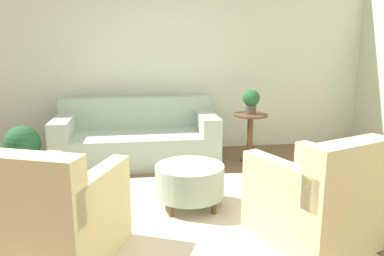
{
  "coord_description": "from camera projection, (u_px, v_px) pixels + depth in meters",
  "views": [
    {
      "loc": [
        -0.39,
        -3.18,
        1.59
      ],
      "look_at": [
        0.15,
        0.55,
        0.75
      ],
      "focal_mm": 35.0,
      "sensor_mm": 36.0,
      "label": 1
    }
  ],
  "objects": [
    {
      "name": "ground_plane",
      "position": [
        184.0,
        220.0,
        3.47
      ],
      "size": [
        16.0,
        16.0,
        0.0
      ],
      "primitive_type": "plane",
      "color": "brown"
    },
    {
      "name": "wall_back",
      "position": [
        163.0,
        58.0,
        5.61
      ],
      "size": [
        8.94,
        0.12,
        2.8
      ],
      "color": "beige",
      "rests_on": "ground_plane"
    },
    {
      "name": "rug",
      "position": [
        184.0,
        219.0,
        3.47
      ],
      "size": [
        2.81,
        2.34,
        0.01
      ],
      "color": "beige",
      "rests_on": "ground_plane"
    },
    {
      "name": "couch",
      "position": [
        138.0,
        140.0,
        5.15
      ],
      "size": [
        2.15,
        0.95,
        0.86
      ],
      "color": "#9EB29E",
      "rests_on": "ground_plane"
    },
    {
      "name": "armchair_left",
      "position": [
        58.0,
        217.0,
        2.74
      ],
      "size": [
        1.01,
        1.08,
        0.91
      ],
      "color": "beige",
      "rests_on": "rug"
    },
    {
      "name": "armchair_right",
      "position": [
        315.0,
        201.0,
        3.02
      ],
      "size": [
        1.01,
        1.08,
        0.91
      ],
      "color": "beige",
      "rests_on": "rug"
    },
    {
      "name": "ottoman_table",
      "position": [
        190.0,
        180.0,
        3.69
      ],
      "size": [
        0.68,
        0.68,
        0.43
      ],
      "color": "#9EB29E",
      "rests_on": "rug"
    },
    {
      "name": "side_table",
      "position": [
        250.0,
        130.0,
        5.16
      ],
      "size": [
        0.46,
        0.46,
        0.67
      ],
      "color": "brown",
      "rests_on": "ground_plane"
    },
    {
      "name": "potted_plant_on_side_table",
      "position": [
        251.0,
        100.0,
        5.07
      ],
      "size": [
        0.23,
        0.23,
        0.34
      ],
      "color": "#4C4742",
      "rests_on": "side_table"
    },
    {
      "name": "potted_plant_floor",
      "position": [
        23.0,
        147.0,
        4.66
      ],
      "size": [
        0.45,
        0.45,
        0.61
      ],
      "color": "#4C4742",
      "rests_on": "ground_plane"
    }
  ]
}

